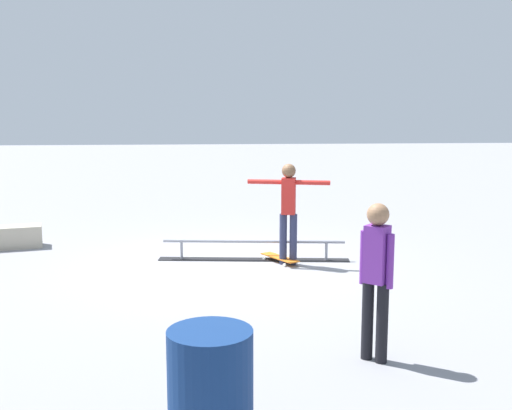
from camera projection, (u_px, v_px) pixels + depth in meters
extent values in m
plane|color=gray|center=(226.00, 266.00, 10.15)|extent=(60.00, 60.00, 0.00)
cube|color=black|center=(254.00, 260.00, 10.53)|extent=(3.15, 0.58, 0.01)
cylinder|color=gray|center=(326.00, 251.00, 10.47)|extent=(0.04, 0.04, 0.31)
cylinder|color=gray|center=(182.00, 250.00, 10.55)|extent=(0.04, 0.04, 0.31)
cylinder|color=gray|center=(254.00, 241.00, 10.48)|extent=(2.97, 0.38, 0.05)
cylinder|color=#2D3351|center=(283.00, 239.00, 10.20)|extent=(0.14, 0.14, 0.82)
cylinder|color=#2D3351|center=(293.00, 239.00, 10.18)|extent=(0.14, 0.14, 0.82)
cube|color=red|center=(289.00, 196.00, 10.08)|extent=(0.25, 0.23, 0.58)
sphere|color=brown|center=(289.00, 171.00, 10.01)|extent=(0.22, 0.22, 0.22)
cylinder|color=red|center=(265.00, 182.00, 10.10)|extent=(0.55, 0.20, 0.08)
cylinder|color=red|center=(313.00, 183.00, 9.99)|extent=(0.55, 0.20, 0.08)
cube|color=orange|center=(280.00, 257.00, 10.37)|extent=(0.58, 0.79, 0.02)
cylinder|color=white|center=(296.00, 263.00, 10.22)|extent=(0.05, 0.06, 0.05)
cylinder|color=white|center=(284.00, 265.00, 10.09)|extent=(0.05, 0.06, 0.05)
cylinder|color=white|center=(275.00, 256.00, 10.66)|extent=(0.05, 0.06, 0.05)
cylinder|color=white|center=(264.00, 258.00, 10.53)|extent=(0.05, 0.06, 0.05)
cylinder|color=black|center=(382.00, 323.00, 6.32)|extent=(0.17, 0.17, 0.81)
cylinder|color=black|center=(367.00, 320.00, 6.42)|extent=(0.17, 0.17, 0.81)
cube|color=purple|center=(377.00, 254.00, 6.26)|extent=(0.28, 0.28, 0.57)
sphere|color=#A87A56|center=(378.00, 214.00, 6.20)|extent=(0.22, 0.22, 0.22)
cylinder|color=purple|center=(390.00, 261.00, 6.18)|extent=(0.10, 0.10, 0.54)
cylinder|color=purple|center=(364.00, 257.00, 6.35)|extent=(0.10, 0.10, 0.54)
cylinder|color=navy|center=(211.00, 396.00, 4.57)|extent=(0.62, 0.62, 0.98)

